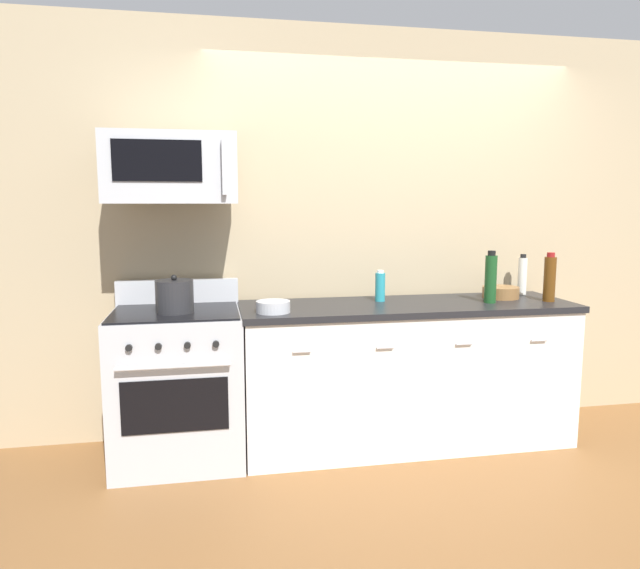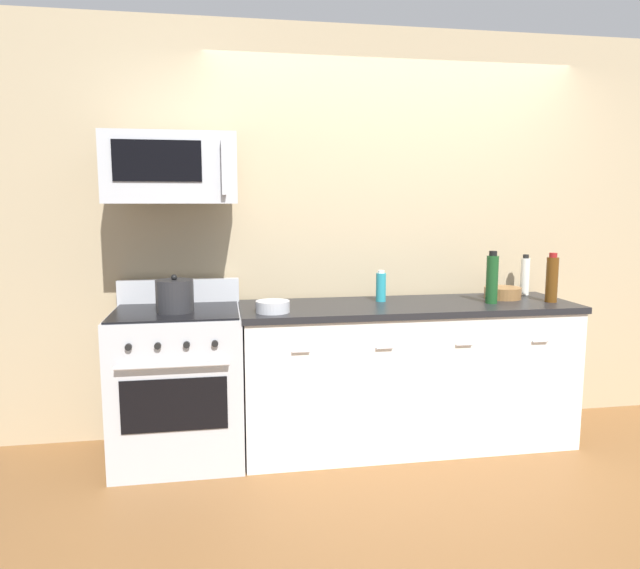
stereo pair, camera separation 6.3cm
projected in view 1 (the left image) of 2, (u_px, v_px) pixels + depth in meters
The scene contains 12 objects.
ground_plane at pixel (405, 441), 3.82m from camera, with size 6.26×6.26×0.00m, color brown.
back_wall at pixel (389, 232), 4.03m from camera, with size 5.22×0.10×2.70m, color tan.
counter_unit at pixel (406, 373), 3.75m from camera, with size 2.13×0.66×0.92m.
range_oven at pixel (178, 384), 3.49m from camera, with size 0.76×0.69×1.07m.
microwave at pixel (171, 169), 3.36m from camera, with size 0.74×0.44×0.40m.
bottle_dish_soap at pixel (380, 286), 3.76m from camera, with size 0.06×0.06×0.20m.
bottle_wine_green at pixel (491, 278), 3.69m from camera, with size 0.08×0.08×0.33m.
bottle_vinegar_white at pixel (522, 275), 4.04m from camera, with size 0.06×0.06×0.28m.
bottle_wine_amber at pixel (550, 278), 3.75m from camera, with size 0.08×0.08×0.32m.
bowl_steel_prep at pixel (273, 306), 3.38m from camera, with size 0.20×0.20×0.07m.
bowl_wooden_salad at pixel (501, 292), 3.89m from camera, with size 0.24×0.24×0.08m.
stockpot at pixel (175, 296), 3.36m from camera, with size 0.22×0.22×0.22m.
Camera 1 is at (-1.22, -3.47, 1.55)m, focal length 32.56 mm.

